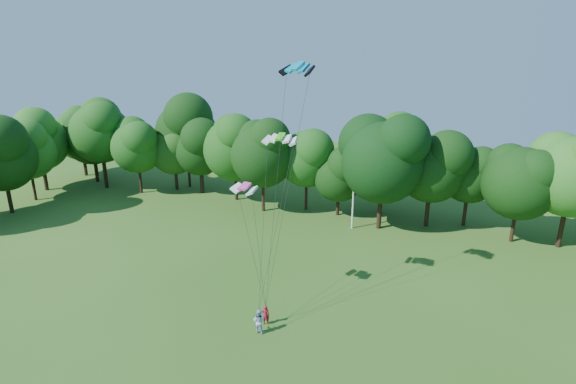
% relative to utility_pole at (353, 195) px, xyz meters
% --- Properties ---
extents(utility_pole, '(1.43, 0.70, 7.68)m').
position_rel_utility_pole_xyz_m(utility_pole, '(0.00, 0.00, 0.00)').
color(utility_pole, silver).
rests_on(utility_pole, ground).
extents(kite_flyer_left, '(0.66, 0.53, 1.55)m').
position_rel_utility_pole_xyz_m(kite_flyer_left, '(-1.17, -20.86, -3.19)').
color(kite_flyer_left, maroon).
rests_on(kite_flyer_left, ground).
extents(kite_flyer_right, '(0.90, 0.71, 1.83)m').
position_rel_utility_pole_xyz_m(kite_flyer_right, '(-1.19, -21.95, -3.05)').
color(kite_flyer_right, '#AEBEF1').
rests_on(kite_flyer_right, ground).
extents(kite_teal, '(2.73, 1.73, 0.66)m').
position_rel_utility_pole_xyz_m(kite_teal, '(-0.40, -16.52, 14.44)').
color(kite_teal, '#0587A8').
rests_on(kite_teal, ground).
extents(kite_green, '(2.64, 1.39, 0.46)m').
position_rel_utility_pole_xyz_m(kite_green, '(-1.80, -16.44, 9.33)').
color(kite_green, '#40C51D').
rests_on(kite_green, ground).
extents(kite_pink, '(2.17, 1.29, 0.45)m').
position_rel_utility_pole_xyz_m(kite_pink, '(-3.94, -18.35, 5.73)').
color(kite_pink, '#D43B9C').
rests_on(kite_pink, ground).
extents(tree_back_west, '(7.62, 7.62, 11.09)m').
position_rel_utility_pole_xyz_m(tree_back_west, '(-27.48, 4.92, 2.96)').
color(tree_back_west, '#351E15').
rests_on(tree_back_west, ground).
extents(tree_back_center, '(9.92, 9.92, 14.43)m').
position_rel_utility_pole_xyz_m(tree_back_center, '(2.83, 1.15, 5.05)').
color(tree_back_center, '#302412').
rests_on(tree_back_center, ground).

